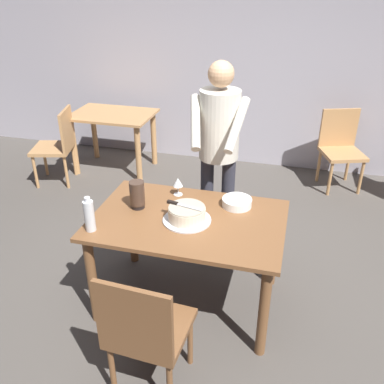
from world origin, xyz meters
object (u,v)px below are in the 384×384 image
chair_near_side (145,330)px  background_table (113,126)px  main_dining_table (188,233)px  water_bottle (89,215)px  hurricane_lamp (137,195)px  cake_on_platter (186,214)px  background_chair_0 (58,144)px  wine_glass_near (178,183)px  cake_knife (177,204)px  plate_stack (237,202)px  background_chair_2 (341,146)px  person_cutting_cake (219,143)px

chair_near_side → background_table: bearing=117.3°
main_dining_table → water_bottle: bearing=-152.3°
water_bottle → hurricane_lamp: 0.41m
water_bottle → chair_near_side: bearing=-42.1°
cake_on_platter → background_chair_0: (-2.04, 1.66, -0.31)m
hurricane_lamp → background_chair_0: 2.31m
wine_glass_near → hurricane_lamp: 0.35m
cake_on_platter → background_chair_0: size_ratio=0.38×
main_dining_table → cake_knife: (-0.07, -0.02, 0.24)m
wine_glass_near → plate_stack: bearing=-7.0°
wine_glass_near → cake_on_platter: bearing=-64.8°
background_table → hurricane_lamp: bearing=-61.0°
wine_glass_near → hurricane_lamp: size_ratio=0.69×
cake_on_platter → water_bottle: (-0.59, -0.28, 0.06)m
water_bottle → cake_knife: bearing=29.5°
wine_glass_near → chair_near_side: bearing=-82.9°
chair_near_side → background_chair_2: 3.44m
wine_glass_near → cake_knife: bearing=-74.1°
cake_knife → background_chair_0: bearing=140.1°
hurricane_lamp → background_chair_2: bearing=56.1°
wine_glass_near → background_table: 2.31m
plate_stack → chair_near_side: bearing=-106.9°
hurricane_lamp → person_cutting_cake: 0.80m
water_bottle → hurricane_lamp: water_bottle is taller
hurricane_lamp → background_chair_0: (-1.64, 1.58, -0.37)m
hurricane_lamp → background_chair_0: bearing=136.2°
chair_near_side → background_chair_0: (-2.01, 2.45, 0.00)m
plate_stack → background_table: plate_stack is taller
wine_glass_near → background_chair_2: background_chair_2 is taller
cake_knife → background_chair_2: background_chair_2 is taller
plate_stack → water_bottle: size_ratio=0.88×
person_cutting_cake → plate_stack: bearing=-59.9°
main_dining_table → wine_glass_near: bearing=117.8°
main_dining_table → hurricane_lamp: (-0.40, 0.05, 0.23)m
main_dining_table → wine_glass_near: 0.43m
wine_glass_near → background_table: (-1.39, 1.83, -0.28)m
cake_on_platter → wine_glass_near: size_ratio=2.36×
main_dining_table → plate_stack: (0.30, 0.26, 0.15)m
cake_on_platter → background_table: bearing=125.5°
plate_stack → main_dining_table: bearing=-138.8°
main_dining_table → hurricane_lamp: hurricane_lamp is taller
main_dining_table → background_chair_2: 2.68m
background_chair_0 → person_cutting_cake: bearing=-24.7°
plate_stack → background_table: bearing=134.7°
water_bottle → background_chair_0: water_bottle is taller
cake_knife → chair_near_side: chair_near_side is taller
person_cutting_cake → background_table: bearing=137.6°
background_table → cake_knife: bearing=-55.5°
chair_near_side → cake_on_platter: bearing=88.2°
main_dining_table → water_bottle: water_bottle is taller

